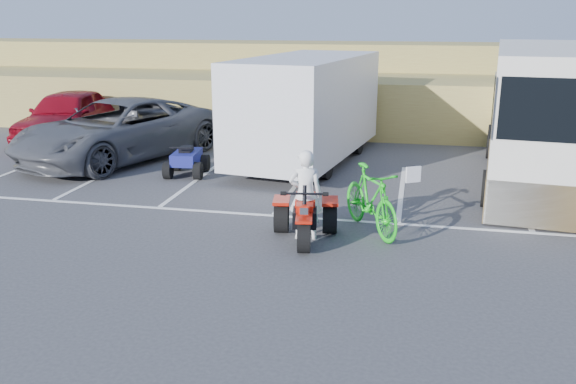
% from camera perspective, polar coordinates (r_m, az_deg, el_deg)
% --- Properties ---
extents(ground, '(100.00, 100.00, 0.00)m').
position_cam_1_polar(ground, '(11.20, -4.22, -6.01)').
color(ground, '#3B3B3E').
rests_on(ground, ground).
extents(parking_stripes, '(28.00, 5.16, 0.01)m').
position_cam_1_polar(parking_stripes, '(14.79, 3.36, -0.44)').
color(parking_stripes, white).
rests_on(parking_stripes, ground).
extents(grass_embankment, '(40.00, 8.50, 3.10)m').
position_cam_1_polar(grass_embankment, '(25.76, 5.37, 9.83)').
color(grass_embankment, olive).
rests_on(grass_embankment, ground).
extents(red_trike_atv, '(1.54, 1.90, 1.12)m').
position_cam_1_polar(red_trike_atv, '(11.93, 1.58, -4.57)').
color(red_trike_atv, '#B4180A').
rests_on(red_trike_atv, ground).
extents(rider, '(0.71, 0.52, 1.78)m').
position_cam_1_polar(rider, '(11.79, 1.63, -0.26)').
color(rider, white).
rests_on(rider, ground).
extents(green_dirt_bike, '(1.69, 2.25, 1.35)m').
position_cam_1_polar(green_dirt_bike, '(12.32, 7.74, -0.72)').
color(green_dirt_bike, '#14BF19').
rests_on(green_dirt_bike, ground).
extents(grey_pickup, '(5.23, 7.23, 1.83)m').
position_cam_1_polar(grey_pickup, '(19.13, -15.66, 5.59)').
color(grey_pickup, '#47494E').
rests_on(grey_pickup, ground).
extents(red_car, '(2.69, 5.45, 1.79)m').
position_cam_1_polar(red_car, '(22.67, -19.89, 6.74)').
color(red_car, maroon).
rests_on(red_car, ground).
extents(cargo_trailer, '(3.69, 7.00, 3.11)m').
position_cam_1_polar(cargo_trailer, '(18.01, 1.77, 8.03)').
color(cargo_trailer, silver).
rests_on(cargo_trailer, ground).
extents(rv_motorhome, '(3.53, 9.75, 3.43)m').
position_cam_1_polar(rv_motorhome, '(17.71, 22.44, 6.05)').
color(rv_motorhome, silver).
rests_on(rv_motorhome, ground).
extents(quad_atv_blue, '(1.18, 1.48, 0.89)m').
position_cam_1_polar(quad_atv_blue, '(17.05, -9.39, 1.59)').
color(quad_atv_blue, navy).
rests_on(quad_atv_blue, ground).
extents(quad_atv_green, '(1.52, 1.87, 1.11)m').
position_cam_1_polar(quad_atv_green, '(18.58, -2.36, 3.00)').
color(quad_atv_green, '#155C21').
rests_on(quad_atv_green, ground).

